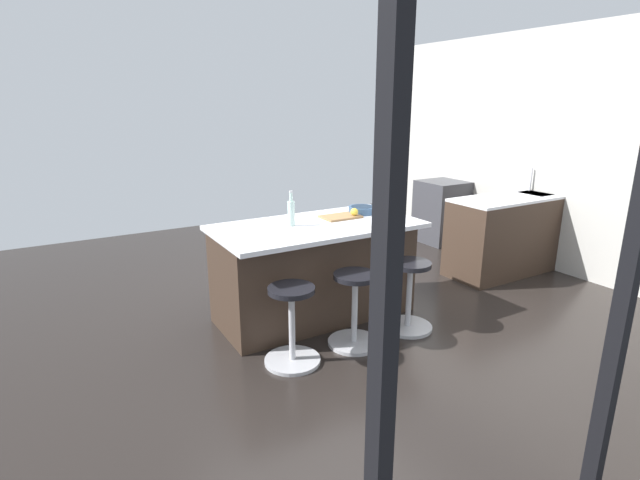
% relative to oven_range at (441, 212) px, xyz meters
% --- Properties ---
extents(ground_plane, '(7.76, 7.76, 0.00)m').
position_rel_oven_range_xyz_m(ground_plane, '(2.63, 1.19, -0.44)').
color(ground_plane, black).
extents(interior_partition_left, '(0.12, 5.90, 2.79)m').
position_rel_oven_range_xyz_m(interior_partition_left, '(-0.35, 1.19, 0.96)').
color(interior_partition_left, beige).
rests_on(interior_partition_left, ground_plane).
extents(sink_cabinet, '(2.02, 0.60, 1.19)m').
position_rel_oven_range_xyz_m(sink_cabinet, '(-0.00, 1.36, 0.02)').
color(sink_cabinet, '#38281E').
rests_on(sink_cabinet, ground_plane).
extents(oven_range, '(0.60, 0.61, 0.88)m').
position_rel_oven_range_xyz_m(oven_range, '(0.00, 0.00, 0.00)').
color(oven_range, '#38383D').
rests_on(oven_range, ground_plane).
extents(kitchen_island, '(1.85, 0.97, 0.91)m').
position_rel_oven_range_xyz_m(kitchen_island, '(2.85, 1.29, 0.02)').
color(kitchen_island, '#38281E').
rests_on(kitchen_island, ground_plane).
extents(stool_by_window, '(0.44, 0.44, 0.63)m').
position_rel_oven_range_xyz_m(stool_by_window, '(2.27, 1.95, -0.14)').
color(stool_by_window, '#B7B7BC').
rests_on(stool_by_window, ground_plane).
extents(stool_middle, '(0.44, 0.44, 0.63)m').
position_rel_oven_range_xyz_m(stool_middle, '(2.85, 1.95, -0.14)').
color(stool_middle, '#B7B7BC').
rests_on(stool_middle, ground_plane).
extents(stool_near_camera, '(0.44, 0.44, 0.63)m').
position_rel_oven_range_xyz_m(stool_near_camera, '(3.43, 1.95, -0.14)').
color(stool_near_camera, '#B7B7BC').
rests_on(stool_near_camera, ground_plane).
extents(cutting_board, '(0.36, 0.24, 0.02)m').
position_rel_oven_range_xyz_m(cutting_board, '(2.53, 1.24, 0.48)').
color(cutting_board, olive).
rests_on(cutting_board, kitchen_island).
extents(apple_yellow, '(0.07, 0.07, 0.07)m').
position_rel_oven_range_xyz_m(apple_yellow, '(2.42, 1.30, 0.52)').
color(apple_yellow, gold).
rests_on(apple_yellow, cutting_board).
extents(water_bottle, '(0.06, 0.06, 0.31)m').
position_rel_oven_range_xyz_m(water_bottle, '(3.07, 1.28, 0.59)').
color(water_bottle, silver).
rests_on(water_bottle, kitchen_island).
extents(fruit_bowl, '(0.26, 0.26, 0.07)m').
position_rel_oven_range_xyz_m(fruit_bowl, '(2.25, 1.19, 0.51)').
color(fruit_bowl, '#334C6B').
rests_on(fruit_bowl, kitchen_island).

